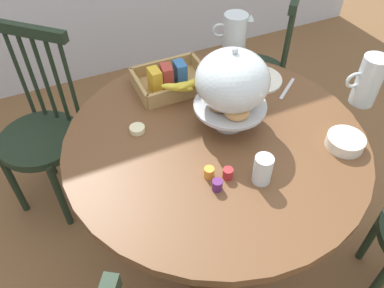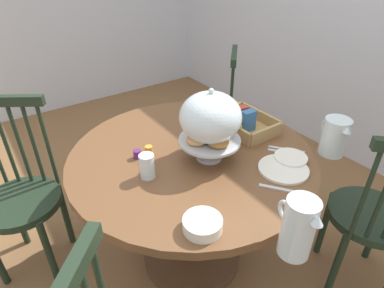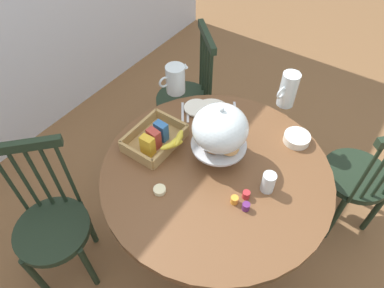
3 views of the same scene
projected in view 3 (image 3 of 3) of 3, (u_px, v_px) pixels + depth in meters
ground_plane at (214, 260)px, 2.20m from camera, size 10.00×10.00×0.00m
dining_table at (214, 194)px, 1.91m from camera, size 1.17×1.17×0.74m
windsor_chair_by_cabinet at (358, 178)px, 2.06m from camera, size 0.47×0.47×0.97m
windsor_chair_facing_door at (187, 99)px, 2.53m from camera, size 0.47×0.47×0.97m
windsor_chair_far_side at (53, 226)px, 1.85m from camera, size 0.47×0.47×0.97m
pastry_stand_with_dome at (220, 130)px, 1.65m from camera, size 0.28×0.28×0.34m
orange_juice_pitcher at (288, 91)px, 2.00m from camera, size 0.18×0.10×0.21m
milk_pitcher at (175, 80)px, 2.09m from camera, size 0.19×0.12×0.18m
cereal_basket at (157, 139)px, 1.82m from camera, size 0.32×0.30×0.12m
china_plate_large at (212, 112)px, 2.02m from camera, size 0.22×0.22×0.01m
china_plate_small at (197, 108)px, 2.03m from camera, size 0.15×0.15×0.01m
cereal_bowl at (297, 138)px, 1.86m from camera, size 0.14×0.14×0.04m
drinking_glass at (268, 182)px, 1.62m from camera, size 0.06×0.06×0.11m
butter_dish at (160, 190)px, 1.65m from camera, size 0.06×0.06×0.02m
jam_jar_strawberry at (246, 195)px, 1.62m from camera, size 0.04×0.04×0.04m
jam_jar_apricot at (235, 199)px, 1.60m from camera, size 0.04×0.04×0.04m
jam_jar_grape at (246, 206)px, 1.58m from camera, size 0.04×0.04×0.04m
table_knife at (188, 112)px, 2.02m from camera, size 0.15×0.11×0.01m
dinner_fork at (183, 112)px, 2.02m from camera, size 0.15×0.11×0.01m
soup_spoon at (236, 112)px, 2.02m from camera, size 0.15×0.11×0.01m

